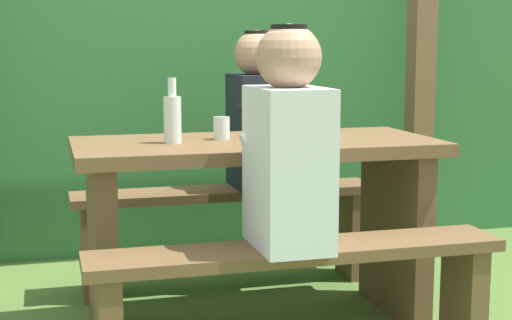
% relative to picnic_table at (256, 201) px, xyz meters
% --- Properties ---
extents(hedge_backdrop, '(6.40, 1.01, 1.72)m').
position_rel_picnic_table_xyz_m(hedge_backdrop, '(0.00, 1.70, 0.35)').
color(hedge_backdrop, '#306936').
rests_on(hedge_backdrop, ground_plane).
extents(pergola_post_right, '(0.12, 0.12, 1.97)m').
position_rel_picnic_table_xyz_m(pergola_post_right, '(1.16, 0.89, 0.48)').
color(pergola_post_right, brown).
rests_on(pergola_post_right, ground_plane).
extents(picnic_table, '(1.40, 0.64, 0.75)m').
position_rel_picnic_table_xyz_m(picnic_table, '(0.00, 0.00, 0.00)').
color(picnic_table, brown).
rests_on(picnic_table, ground_plane).
extents(bench_near, '(1.40, 0.24, 0.46)m').
position_rel_picnic_table_xyz_m(bench_near, '(0.00, -0.53, -0.18)').
color(bench_near, brown).
rests_on(bench_near, ground_plane).
extents(bench_far, '(1.40, 0.24, 0.46)m').
position_rel_picnic_table_xyz_m(bench_far, '(0.00, 0.53, -0.18)').
color(bench_far, brown).
rests_on(bench_far, ground_plane).
extents(person_white_shirt, '(0.25, 0.35, 0.72)m').
position_rel_picnic_table_xyz_m(person_white_shirt, '(-0.04, -0.52, 0.29)').
color(person_white_shirt, silver).
rests_on(person_white_shirt, bench_near).
extents(person_black_coat, '(0.25, 0.35, 0.72)m').
position_rel_picnic_table_xyz_m(person_black_coat, '(0.15, 0.52, 0.29)').
color(person_black_coat, black).
rests_on(person_black_coat, bench_far).
extents(drinking_glass, '(0.06, 0.06, 0.09)m').
position_rel_picnic_table_xyz_m(drinking_glass, '(-0.12, 0.05, 0.29)').
color(drinking_glass, silver).
rests_on(drinking_glass, picnic_table).
extents(bottle_left, '(0.07, 0.07, 0.24)m').
position_rel_picnic_table_xyz_m(bottle_left, '(-0.33, -0.01, 0.34)').
color(bottle_left, silver).
rests_on(bottle_left, picnic_table).
extents(cell_phone, '(0.13, 0.16, 0.01)m').
position_rel_picnic_table_xyz_m(cell_phone, '(0.28, 0.02, 0.25)').
color(cell_phone, silver).
rests_on(cell_phone, picnic_table).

